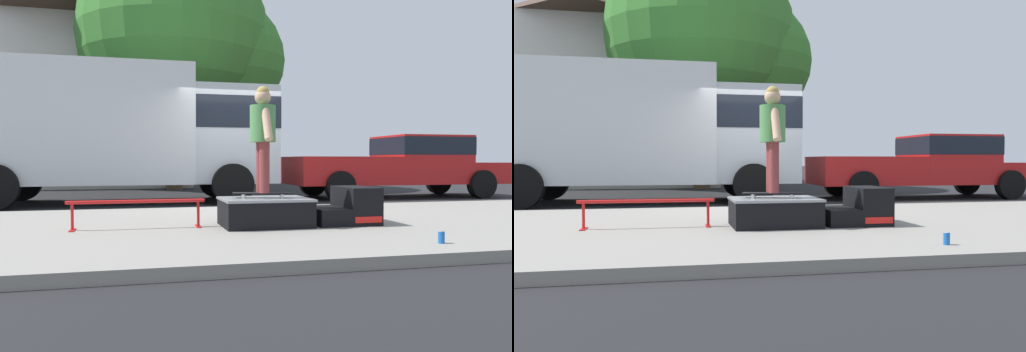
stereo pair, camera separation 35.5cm
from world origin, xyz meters
The scene contains 12 objects.
ground_plane centered at (0.00, 0.00, 0.00)m, with size 140.00×140.00×0.00m, color black.
sidewalk_slab centered at (0.00, -3.00, 0.06)m, with size 50.00×5.00×0.12m, color gray.
skate_box centered at (-0.54, -3.28, 0.31)m, with size 1.13×0.85×0.36m.
kicker_ramp centered at (0.61, -3.28, 0.32)m, with size 0.85×0.77×0.49m.
grind_rail centered at (-2.14, -3.14, 0.40)m, with size 1.68×0.28×0.36m.
skateboard centered at (-0.56, -3.26, 0.54)m, with size 0.81×0.39×0.07m.
skater_kid centered at (-0.56, -3.26, 1.36)m, with size 0.33×0.71×1.37m.
soda_can centered at (0.88, -5.01, 0.18)m, with size 0.07×0.07×0.13m.
box_truck centered at (-2.43, 2.20, 1.70)m, with size 6.91×2.63×3.05m.
pickup_truck_red centered at (4.66, 2.30, 0.89)m, with size 5.70×2.09×1.61m.
street_tree_main centered at (-0.49, 7.43, 5.03)m, with size 6.97×6.34×8.38m.
house_behind centered at (-4.68, 11.94, 4.24)m, with size 9.54×8.22×8.40m.
Camera 1 is at (-2.17, -9.44, 0.97)m, focal length 34.71 mm.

